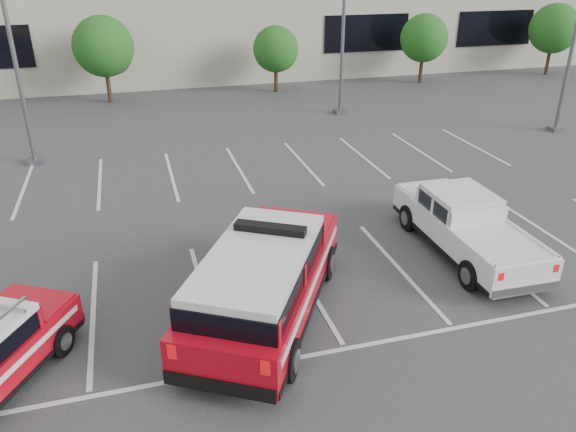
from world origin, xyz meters
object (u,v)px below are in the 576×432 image
tree_right (425,40)px  tree_far_right (555,30)px  white_pickup (465,230)px  convention_building (176,1)px  light_pole_left (9,33)px  tree_mid_left (105,48)px  light_pole_mid (344,12)px  tree_mid_right (277,51)px  fire_chief_suv (265,285)px

tree_right → tree_far_right: 10.00m
tree_far_right → white_pickup: bearing=-133.0°
convention_building → light_pole_left: bearing=-112.4°
tree_mid_left → tree_right: bearing=-0.0°
tree_far_right → light_pole_mid: 19.19m
convention_building → tree_mid_right: bearing=-63.4°
light_pole_mid → tree_mid_left: bearing=153.1°
convention_building → light_pole_mid: bearing=-66.7°
convention_building → tree_far_right: bearing=-21.5°
tree_mid_right → light_pole_mid: light_pole_mid is taller
tree_far_right → light_pole_left: light_pole_left is taller
tree_far_right → fire_chief_suv: size_ratio=0.73×
light_pole_mid → tree_right: bearing=36.8°
light_pole_mid → light_pole_left: bearing=-165.1°
convention_building → tree_mid_right: 11.20m
white_pickup → fire_chief_suv: bearing=-164.8°
fire_chief_suv → white_pickup: 6.53m
tree_mid_left → light_pole_mid: 13.53m
light_pole_mid → fire_chief_suv: 19.63m
tree_far_right → light_pole_left: (-33.09, -10.05, 2.14)m
tree_right → white_pickup: 24.01m
light_pole_left → fire_chief_suv: (6.58, -13.21, -4.28)m
fire_chief_suv → white_pickup: (6.32, 1.61, -0.22)m
convention_building → tree_right: bearing=-33.4°
tree_right → light_pole_left: light_pole_left is taller
fire_chief_suv → convention_building: bearing=117.5°
light_pole_left → white_pickup: light_pole_left is taller
tree_mid_left → fire_chief_suv: tree_mid_left is taller
tree_mid_left → light_pole_left: 10.73m
tree_mid_left → tree_far_right: (30.00, 0.00, 0.00)m
light_pole_mid → fire_chief_suv: bearing=-116.1°
convention_building → white_pickup: bearing=-81.5°
tree_far_right → light_pole_left: 34.65m
tree_mid_right → fire_chief_suv: (-6.51, -23.26, -1.60)m
convention_building → fire_chief_suv: bearing=-92.8°
convention_building → tree_mid_right: convention_building is taller
tree_mid_right → light_pole_mid: 6.88m
tree_mid_left → light_pole_left: (-3.09, -10.05, 2.14)m
convention_building → light_pole_left: 21.49m
tree_mid_left → tree_far_right: size_ratio=1.00×
tree_far_right → tree_mid_right: bearing=-180.0°
light_pole_left → tree_far_right: bearing=16.9°
tree_mid_left → tree_right: (20.00, -0.00, -0.27)m
tree_mid_left → tree_mid_right: 10.01m
tree_far_right → white_pickup: tree_far_right is taller
tree_far_right → tree_right: bearing=-180.0°
tree_right → light_pole_mid: 10.38m
fire_chief_suv → tree_mid_left: bearing=128.8°
tree_right → tree_far_right: (10.00, 0.00, 0.27)m
tree_mid_left → fire_chief_suv: bearing=-81.5°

